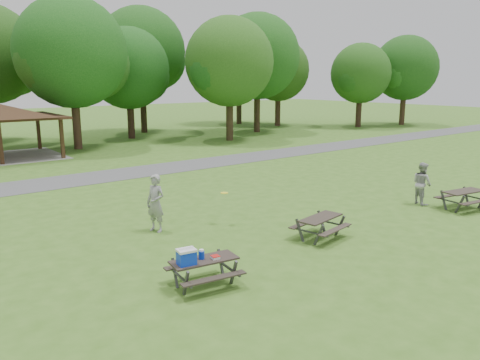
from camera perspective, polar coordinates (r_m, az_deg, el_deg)
name	(u,v)px	position (r m, az deg, el deg)	size (l,w,h in m)	color
ground	(293,245)	(15.00, 6.50, -7.92)	(160.00, 160.00, 0.00)	#3B691E
asphalt_path	(113,175)	(26.46, -15.25, 0.59)	(120.00, 3.20, 0.02)	#4C4C4F
tree_row_e	(73,56)	(37.05, -19.70, 14.05)	(8.40, 8.00, 11.02)	#322016
tree_row_f	(129,71)	(42.52, -13.34, 12.82)	(7.35, 7.00, 9.55)	black
tree_row_g	(230,65)	(40.05, -1.22, 13.90)	(7.77, 7.40, 10.25)	black
tree_row_h	(258,59)	(46.55, 2.21, 14.51)	(8.61, 8.20, 11.37)	black
tree_row_i	(279,72)	(53.11, 4.75, 12.99)	(7.14, 6.80, 9.52)	#332016
tree_row_j	(361,75)	(53.14, 14.52, 12.27)	(6.72, 6.40, 8.96)	black
tree_deep_c	(142,54)	(47.04, -11.86, 14.76)	(8.82, 8.40, 11.90)	black
tree_deep_d	(240,62)	(55.28, -0.06, 14.15)	(8.40, 8.00, 11.27)	black
tree_flank_right	(406,70)	(57.19, 19.54, 12.53)	(7.56, 7.20, 9.97)	#322116
picnic_table_near	(199,262)	(11.86, -5.07, -9.95)	(1.88, 1.60, 1.18)	#2B231F
picnic_table_middle	(320,222)	(15.61, 9.77, -5.09)	(1.93, 1.66, 0.74)	#2C2520
picnic_table_far	(464,195)	(20.83, 25.61, -1.68)	(2.02, 1.74, 0.78)	#2D2721
frisbee_in_flight	(224,193)	(16.69, -1.92, -1.59)	(0.29, 0.29, 0.02)	yellow
frisbee_thrower	(156,203)	(16.21, -10.25, -2.80)	(0.73, 0.48, 1.99)	gray
frisbee_catcher	(422,183)	(20.89, 21.29, -0.38)	(0.86, 0.67, 1.78)	#A4A4A6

